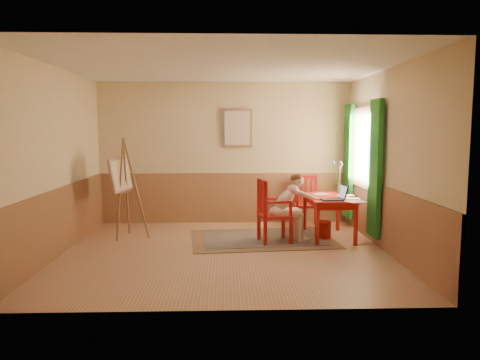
{
  "coord_description": "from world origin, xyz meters",
  "views": [
    {
      "loc": [
        0.01,
        -6.75,
        1.88
      ],
      "look_at": [
        0.25,
        0.55,
        1.05
      ],
      "focal_mm": 33.67,
      "sensor_mm": 36.0,
      "label": 1
    }
  ],
  "objects_px": {
    "table": "(329,202)",
    "laptop": "(336,197)",
    "figure": "(289,205)",
    "easel": "(122,179)",
    "chair_back": "(306,201)",
    "chair_left": "(272,211)"
  },
  "relations": [
    {
      "from": "table",
      "to": "chair_back",
      "type": "relative_size",
      "value": 1.24
    },
    {
      "from": "chair_left",
      "to": "figure",
      "type": "bearing_deg",
      "value": 7.18
    },
    {
      "from": "chair_back",
      "to": "laptop",
      "type": "relative_size",
      "value": 2.18
    },
    {
      "from": "table",
      "to": "easel",
      "type": "distance_m",
      "value": 3.58
    },
    {
      "from": "chair_back",
      "to": "easel",
      "type": "xyz_separation_m",
      "value": [
        -3.34,
        -0.8,
        0.54
      ]
    },
    {
      "from": "table",
      "to": "laptop",
      "type": "height_order",
      "value": "laptop"
    },
    {
      "from": "laptop",
      "to": "easel",
      "type": "bearing_deg",
      "value": 172.0
    },
    {
      "from": "chair_left",
      "to": "chair_back",
      "type": "relative_size",
      "value": 1.08
    },
    {
      "from": "figure",
      "to": "chair_left",
      "type": "bearing_deg",
      "value": -172.82
    },
    {
      "from": "chair_back",
      "to": "easel",
      "type": "relative_size",
      "value": 0.56
    },
    {
      "from": "easel",
      "to": "chair_back",
      "type": "bearing_deg",
      "value": 13.53
    },
    {
      "from": "table",
      "to": "chair_left",
      "type": "relative_size",
      "value": 1.14
    },
    {
      "from": "table",
      "to": "chair_left",
      "type": "height_order",
      "value": "chair_left"
    },
    {
      "from": "chair_left",
      "to": "figure",
      "type": "relative_size",
      "value": 0.92
    },
    {
      "from": "chair_back",
      "to": "easel",
      "type": "distance_m",
      "value": 3.47
    },
    {
      "from": "chair_left",
      "to": "chair_back",
      "type": "height_order",
      "value": "chair_left"
    },
    {
      "from": "figure",
      "to": "laptop",
      "type": "distance_m",
      "value": 0.77
    },
    {
      "from": "laptop",
      "to": "easel",
      "type": "height_order",
      "value": "easel"
    },
    {
      "from": "figure",
      "to": "easel",
      "type": "height_order",
      "value": "easel"
    },
    {
      "from": "figure",
      "to": "easel",
      "type": "xyz_separation_m",
      "value": [
        -2.83,
        0.43,
        0.39
      ]
    },
    {
      "from": "figure",
      "to": "table",
      "type": "bearing_deg",
      "value": 21.46
    },
    {
      "from": "table",
      "to": "chair_left",
      "type": "xyz_separation_m",
      "value": [
        -1.03,
        -0.32,
        -0.1
      ]
    }
  ]
}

